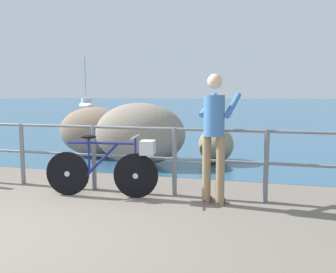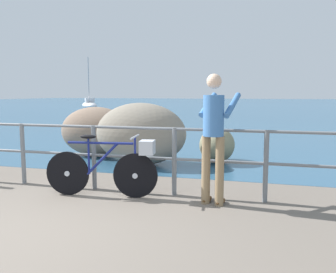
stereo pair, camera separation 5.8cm
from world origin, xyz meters
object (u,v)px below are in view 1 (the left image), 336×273
(bicycle, at_px, (111,166))
(sailboat, at_px, (86,105))
(person_at_railing, at_px, (214,133))
(breakwater_boulder_right, at_px, (216,145))
(breakwater_boulder_main, at_px, (140,134))
(breakwater_boulder_left, at_px, (95,131))

(bicycle, bearing_deg, sailboat, 111.27)
(person_at_railing, height_order, sailboat, sailboat)
(breakwater_boulder_right, relative_size, sailboat, 0.21)
(breakwater_boulder_right, bearing_deg, person_at_railing, -83.67)
(breakwater_boulder_main, xyz_separation_m, breakwater_boulder_left, (-1.41, 0.72, -0.06))
(breakwater_boulder_left, distance_m, breakwater_boulder_right, 2.97)
(bicycle, xyz_separation_m, breakwater_boulder_right, (1.17, 3.04, -0.08))
(bicycle, relative_size, person_at_railing, 0.95)
(bicycle, xyz_separation_m, person_at_railing, (1.50, 0.05, 0.53))
(person_at_railing, relative_size, sailboat, 0.36)
(bicycle, distance_m, person_at_railing, 1.59)
(bicycle, distance_m, breakwater_boulder_main, 2.40)
(bicycle, relative_size, breakwater_boulder_right, 1.65)
(sailboat, bearing_deg, breakwater_boulder_right, 179.69)
(breakwater_boulder_left, height_order, breakwater_boulder_right, breakwater_boulder_left)
(breakwater_boulder_main, height_order, breakwater_boulder_left, breakwater_boulder_main)
(breakwater_boulder_main, bearing_deg, person_at_railing, -50.90)
(bicycle, xyz_separation_m, breakwater_boulder_left, (-1.79, 3.09, 0.13))
(bicycle, relative_size, sailboat, 0.35)
(person_at_railing, distance_m, breakwater_boulder_left, 4.50)
(breakwater_boulder_left, xyz_separation_m, sailboat, (-12.16, 22.76, -0.17))
(breakwater_boulder_left, xyz_separation_m, breakwater_boulder_right, (2.96, -0.05, -0.21))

